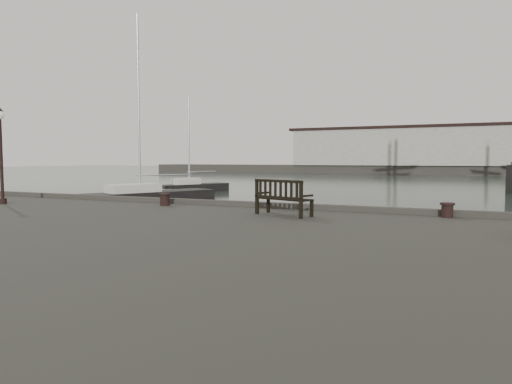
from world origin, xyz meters
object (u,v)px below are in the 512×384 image
at_px(bollard_right, 447,210).
at_px(lamp_post, 0,142).
at_px(bollard_left, 165,199).
at_px(yacht_c, 147,199).
at_px(yacht_d, 193,190).
at_px(bench, 283,204).

height_order(bollard_right, lamp_post, lamp_post).
distance_m(bollard_left, yacht_c, 18.80).
distance_m(bollard_right, lamp_post, 15.18).
distance_m(bollard_left, yacht_d, 29.27).
height_order(bollard_left, yacht_d, yacht_d).
bearing_deg(lamp_post, bollard_left, 18.27).
bearing_deg(bollard_right, lamp_post, -170.90).
height_order(yacht_c, yacht_d, yacht_c).
bearing_deg(bench, bollard_right, 37.09).
height_order(bench, yacht_d, yacht_d).
relative_size(bench, yacht_c, 0.13).
distance_m(bollard_right, yacht_c, 25.31).
bearing_deg(yacht_c, yacht_d, 127.71).
xyz_separation_m(bollard_left, bollard_right, (9.09, 0.48, -0.01)).
relative_size(lamp_post, yacht_c, 0.25).
xyz_separation_m(yacht_c, yacht_d, (-2.83, 10.80, -0.01)).
distance_m(bench, bollard_left, 4.88).
distance_m(bench, lamp_post, 10.76).
height_order(bollard_left, lamp_post, lamp_post).
height_order(bollard_right, yacht_d, yacht_d).
distance_m(lamp_post, yacht_d, 28.79).
xyz_separation_m(bollard_left, lamp_post, (-5.76, -1.90, 2.03)).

